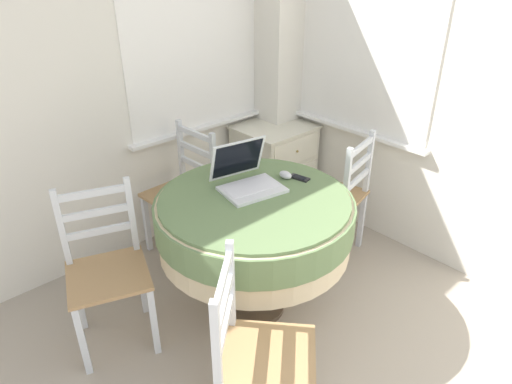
# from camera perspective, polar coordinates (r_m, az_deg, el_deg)

# --- Properties ---
(corner_room_shell) EXTENTS (4.15, 5.00, 2.55)m
(corner_room_shell) POSITION_cam_1_polar(r_m,az_deg,el_deg) (2.52, 8.91, 12.43)
(corner_room_shell) COLOR white
(corner_room_shell) RESTS_ON ground_plane
(round_dining_table) EXTENTS (1.09, 1.09, 0.77)m
(round_dining_table) POSITION_cam_1_polar(r_m,az_deg,el_deg) (2.51, -0.20, -3.57)
(round_dining_table) COLOR #4C3D2D
(round_dining_table) RESTS_ON ground_plane
(laptop) EXTENTS (0.38, 0.38, 0.25)m
(laptop) POSITION_cam_1_polar(r_m,az_deg,el_deg) (2.52, -1.14, 1.72)
(laptop) COLOR silver
(laptop) RESTS_ON round_dining_table
(computer_mouse) EXTENTS (0.05, 0.08, 0.04)m
(computer_mouse) POSITION_cam_1_polar(r_m,az_deg,el_deg) (2.64, 3.71, 2.15)
(computer_mouse) COLOR silver
(computer_mouse) RESTS_ON round_dining_table
(cell_phone) EXTENTS (0.07, 0.13, 0.01)m
(cell_phone) POSITION_cam_1_polar(r_m,az_deg,el_deg) (2.65, 5.45, 1.79)
(cell_phone) COLOR black
(cell_phone) RESTS_ON round_dining_table
(dining_chair_near_back_window) EXTENTS (0.42, 0.43, 0.90)m
(dining_chair_near_back_window) POSITION_cam_1_polar(r_m,az_deg,el_deg) (3.20, -8.99, -0.15)
(dining_chair_near_back_window) COLOR #A87F51
(dining_chair_near_back_window) RESTS_ON ground_plane
(dining_chair_near_right_window) EXTENTS (0.49, 0.48, 0.90)m
(dining_chair_near_right_window) POSITION_cam_1_polar(r_m,az_deg,el_deg) (3.15, 10.09, -0.66)
(dining_chair_near_right_window) COLOR #A87F51
(dining_chair_near_right_window) RESTS_ON ground_plane
(dining_chair_camera_near) EXTENTS (0.57, 0.57, 0.90)m
(dining_chair_camera_near) POSITION_cam_1_polar(r_m,az_deg,el_deg) (2.01, 0.12, -20.08)
(dining_chair_camera_near) COLOR #A87F51
(dining_chair_camera_near) RESTS_ON ground_plane
(dining_chair_left_flank) EXTENTS (0.52, 0.51, 0.90)m
(dining_chair_left_flank) POSITION_cam_1_polar(r_m,az_deg,el_deg) (2.56, -18.12, -9.36)
(dining_chair_left_flank) COLOR #A87F51
(dining_chair_left_flank) RESTS_ON ground_plane
(corner_cabinet) EXTENTS (0.56, 0.51, 0.72)m
(corner_cabinet) POSITION_cam_1_polar(r_m,az_deg,el_deg) (3.74, 2.26, 3.07)
(corner_cabinet) COLOR silver
(corner_cabinet) RESTS_ON ground_plane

